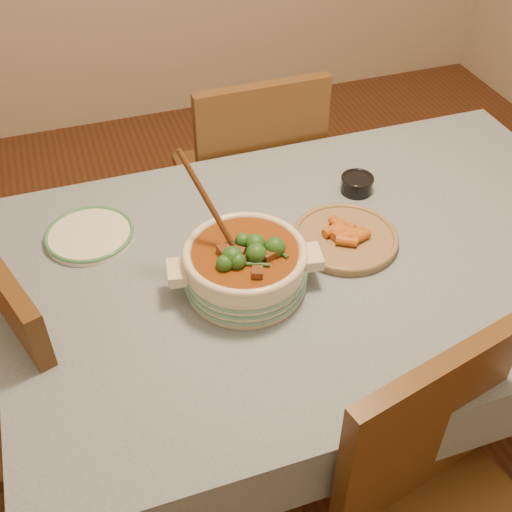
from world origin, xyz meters
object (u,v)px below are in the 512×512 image
at_px(stew_casserole, 245,264).
at_px(condiment_bowl, 357,183).
at_px(chair_far, 251,177).
at_px(fried_plate, 345,236).
at_px(dining_table, 325,280).
at_px(white_plate, 90,235).

height_order(stew_casserole, condiment_bowl, stew_casserole).
distance_m(stew_casserole, chair_far, 0.83).
bearing_deg(fried_plate, chair_far, 94.05).
bearing_deg(dining_table, chair_far, 88.42).
bearing_deg(dining_table, fried_plate, 26.25).
relative_size(dining_table, chair_far, 1.74).
height_order(stew_casserole, fried_plate, stew_casserole).
height_order(condiment_bowl, chair_far, chair_far).
bearing_deg(dining_table, stew_casserole, -169.58).
bearing_deg(stew_casserole, fried_plate, 14.04).
xyz_separation_m(stew_casserole, white_plate, (-0.34, 0.32, -0.06)).
height_order(white_plate, condiment_bowl, condiment_bowl).
distance_m(fried_plate, chair_far, 0.70).
bearing_deg(condiment_bowl, stew_casserole, -147.51).
distance_m(dining_table, stew_casserole, 0.30).
height_order(stew_casserole, chair_far, stew_casserole).
bearing_deg(chair_far, dining_table, 87.98).
relative_size(stew_casserole, condiment_bowl, 3.93).
xyz_separation_m(dining_table, stew_casserole, (-0.24, -0.04, 0.17)).
bearing_deg(fried_plate, stew_casserole, -165.96).
relative_size(fried_plate, chair_far, 0.39).
bearing_deg(condiment_bowl, fried_plate, -122.73).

